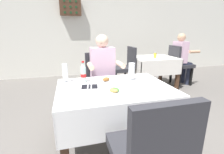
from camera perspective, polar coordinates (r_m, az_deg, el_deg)
ground_plane at (r=2.06m, az=2.40°, el=-23.38°), size 11.00×11.00×0.00m
back_wall at (r=5.03m, az=-9.79°, el=17.36°), size 11.00×0.12×2.92m
main_dining_table at (r=1.83m, az=0.81°, el=-8.09°), size 1.22×0.90×0.72m
chair_far_diner_seat at (r=2.61m, az=-4.19°, el=-0.94°), size 0.44×0.50×0.97m
chair_near_camera_side at (r=1.17m, az=13.13°, el=-24.47°), size 0.44×0.50×0.97m
seated_diner_far at (r=2.47m, az=-3.04°, el=1.91°), size 0.50×0.46×1.26m
plate_near_camera at (r=1.60m, az=0.82°, el=-4.92°), size 0.24×0.24×0.05m
plate_far_diner at (r=1.92m, az=-1.13°, el=-1.38°), size 0.25×0.25×0.06m
beer_glass_left at (r=1.97m, az=-16.14°, el=1.27°), size 0.07×0.07×0.22m
beer_glass_middle at (r=1.98m, az=6.91°, el=1.96°), size 0.08×0.08×0.22m
cola_bottle_primary at (r=1.93m, az=-10.04°, el=1.39°), size 0.06×0.06×0.25m
napkin_cutlery_set at (r=1.78m, az=-7.88°, el=-3.30°), size 0.19×0.20×0.01m
background_dining_table at (r=3.95m, az=14.24°, el=4.23°), size 1.00×0.82×0.72m
background_chair_left at (r=3.66m, az=4.49°, el=3.95°), size 0.50×0.44×0.97m
background_chair_right at (r=4.33m, az=22.49°, el=4.65°), size 0.50×0.44×0.97m
background_patron at (r=4.34m, az=23.23°, el=6.69°), size 0.46×0.50×1.26m
background_table_tumbler at (r=3.81m, az=14.90°, el=7.32°), size 0.06×0.06×0.11m
wall_bottle_rack at (r=4.88m, az=-14.44°, el=22.63°), size 0.56×0.21×0.42m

